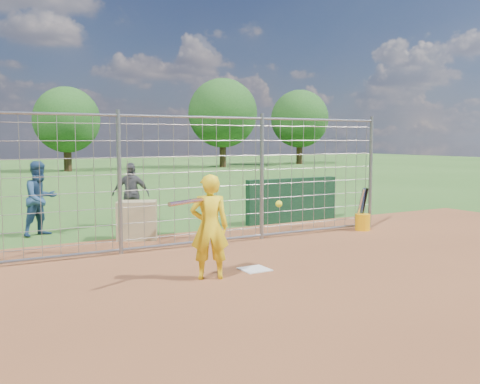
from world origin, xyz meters
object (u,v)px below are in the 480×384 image
bystander_a (40,199)px  equipment_bin (137,220)px  batter (210,227)px  bucket_with_bats (363,220)px  bystander_b (131,194)px

bystander_a → equipment_bin: bearing=-66.8°
bystander_a → equipment_bin: 2.23m
bystander_a → batter: bearing=-98.7°
bystander_a → equipment_bin: bystander_a is taller
equipment_bin → batter: bearing=-67.7°
bucket_with_bats → bystander_a: bearing=155.7°
equipment_bin → bucket_with_bats: (4.83, -1.50, -0.15)m
bystander_a → equipment_bin: size_ratio=2.01×
batter → bucket_with_bats: size_ratio=1.61×
bystander_b → bucket_with_bats: bystander_b is taller
batter → equipment_bin: size_ratio=1.96×
bystander_b → equipment_bin: bearing=-73.9°
batter → bucket_with_bats: (4.92, 2.09, -0.54)m
batter → bystander_b: (0.53, 5.32, -0.02)m
bystander_b → bucket_with_bats: size_ratio=1.56×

